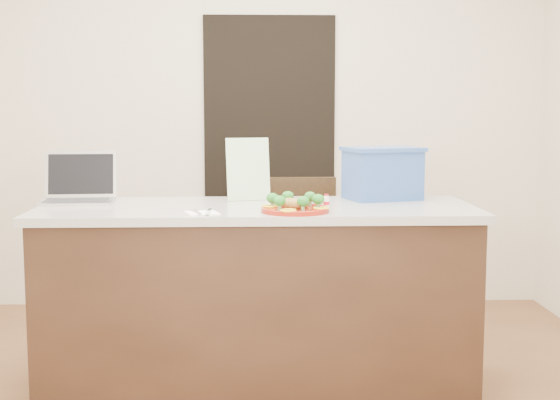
{
  "coord_description": "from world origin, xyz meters",
  "views": [
    {
      "loc": [
        -0.02,
        -3.41,
        1.4
      ],
      "look_at": [
        0.11,
        0.2,
        0.95
      ],
      "focal_mm": 50.0,
      "sensor_mm": 36.0,
      "label": 1
    }
  ],
  "objects_px": {
    "yogurt_bottle": "(326,202)",
    "blue_box": "(382,173)",
    "plate": "(295,209)",
    "napkin": "(202,213)",
    "island": "(257,300)",
    "chair": "(299,253)",
    "laptop": "(79,188)"
  },
  "relations": [
    {
      "from": "yogurt_bottle",
      "to": "blue_box",
      "type": "height_order",
      "value": "blue_box"
    },
    {
      "from": "blue_box",
      "to": "plate",
      "type": "bearing_deg",
      "value": -152.26
    },
    {
      "from": "napkin",
      "to": "blue_box",
      "type": "bearing_deg",
      "value": 29.1
    },
    {
      "from": "island",
      "to": "plate",
      "type": "bearing_deg",
      "value": -52.5
    },
    {
      "from": "plate",
      "to": "chair",
      "type": "bearing_deg",
      "value": 85.3
    },
    {
      "from": "yogurt_bottle",
      "to": "chair",
      "type": "distance_m",
      "value": 0.86
    },
    {
      "from": "island",
      "to": "yogurt_bottle",
      "type": "xyz_separation_m",
      "value": [
        0.32,
        -0.07,
        0.48
      ]
    },
    {
      "from": "blue_box",
      "to": "yogurt_bottle",
      "type": "bearing_deg",
      "value": -152.6
    },
    {
      "from": "laptop",
      "to": "blue_box",
      "type": "xyz_separation_m",
      "value": [
        1.51,
        0.06,
        0.07
      ]
    },
    {
      "from": "island",
      "to": "blue_box",
      "type": "xyz_separation_m",
      "value": [
        0.63,
        0.23,
        0.59
      ]
    },
    {
      "from": "island",
      "to": "napkin",
      "type": "relative_size",
      "value": 15.47
    },
    {
      "from": "plate",
      "to": "blue_box",
      "type": "height_order",
      "value": "blue_box"
    },
    {
      "from": "laptop",
      "to": "blue_box",
      "type": "relative_size",
      "value": 0.85
    },
    {
      "from": "island",
      "to": "yogurt_bottle",
      "type": "height_order",
      "value": "yogurt_bottle"
    },
    {
      "from": "island",
      "to": "chair",
      "type": "bearing_deg",
      "value": 70.67
    },
    {
      "from": "napkin",
      "to": "laptop",
      "type": "bearing_deg",
      "value": 145.7
    },
    {
      "from": "yogurt_bottle",
      "to": "island",
      "type": "bearing_deg",
      "value": 168.54
    },
    {
      "from": "yogurt_bottle",
      "to": "chair",
      "type": "height_order",
      "value": "yogurt_bottle"
    },
    {
      "from": "plate",
      "to": "yogurt_bottle",
      "type": "height_order",
      "value": "yogurt_bottle"
    },
    {
      "from": "yogurt_bottle",
      "to": "chair",
      "type": "relative_size",
      "value": 0.06
    },
    {
      "from": "plate",
      "to": "chair",
      "type": "distance_m",
      "value": 0.99
    },
    {
      "from": "yogurt_bottle",
      "to": "blue_box",
      "type": "distance_m",
      "value": 0.45
    },
    {
      "from": "chair",
      "to": "napkin",
      "type": "bearing_deg",
      "value": -117.02
    },
    {
      "from": "laptop",
      "to": "blue_box",
      "type": "distance_m",
      "value": 1.51
    },
    {
      "from": "laptop",
      "to": "chair",
      "type": "xyz_separation_m",
      "value": [
        1.12,
        0.52,
        -0.43
      ]
    },
    {
      "from": "laptop",
      "to": "yogurt_bottle",
      "type": "bearing_deg",
      "value": -14.53
    },
    {
      "from": "yogurt_bottle",
      "to": "plate",
      "type": "bearing_deg",
      "value": -135.11
    },
    {
      "from": "island",
      "to": "blue_box",
      "type": "relative_size",
      "value": 4.84
    },
    {
      "from": "yogurt_bottle",
      "to": "chair",
      "type": "xyz_separation_m",
      "value": [
        -0.08,
        0.76,
        -0.39
      ]
    },
    {
      "from": "plate",
      "to": "napkin",
      "type": "height_order",
      "value": "plate"
    },
    {
      "from": "island",
      "to": "yogurt_bottle",
      "type": "distance_m",
      "value": 0.59
    },
    {
      "from": "plate",
      "to": "laptop",
      "type": "xyz_separation_m",
      "value": [
        -1.04,
        0.39,
        0.06
      ]
    }
  ]
}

